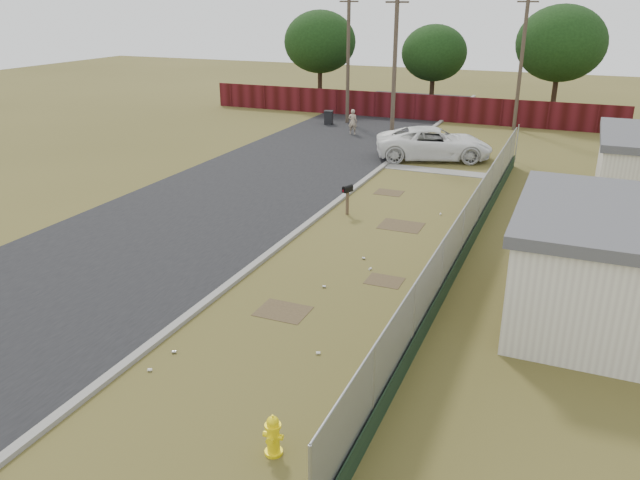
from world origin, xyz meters
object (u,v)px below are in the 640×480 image
at_px(trash_bin, 329,117).
at_px(fire_hydrant, 273,436).
at_px(mailbox, 348,191).
at_px(pickup_truck, 434,143).
at_px(pedestrian, 353,122).

bearing_deg(trash_bin, fire_hydrant, -69.72).
distance_m(mailbox, pickup_truck, 10.54).
relative_size(pickup_truck, trash_bin, 6.57).
xyz_separation_m(fire_hydrant, trash_bin, (-11.54, 31.22, 0.07)).
bearing_deg(fire_hydrant, pedestrian, 107.18).
relative_size(fire_hydrant, pickup_truck, 0.14).
height_order(fire_hydrant, trash_bin, trash_bin).
xyz_separation_m(mailbox, trash_bin, (-7.90, 17.48, -0.48)).
distance_m(fire_hydrant, pedestrian, 30.03).
relative_size(mailbox, pedestrian, 0.76).
height_order(fire_hydrant, pedestrian, pedestrian).
xyz_separation_m(fire_hydrant, mailbox, (-3.64, 13.74, 0.55)).
relative_size(mailbox, pickup_truck, 0.20).
height_order(fire_hydrant, pickup_truck, pickup_truck).
bearing_deg(pedestrian, pickup_truck, 140.45).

